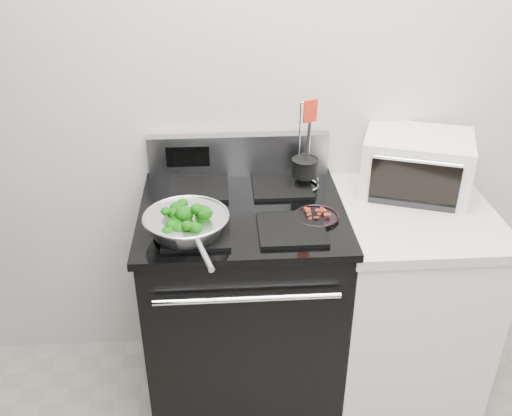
{
  "coord_description": "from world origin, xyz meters",
  "views": [
    {
      "loc": [
        -0.37,
        -0.49,
        2.03
      ],
      "look_at": [
        -0.25,
        1.36,
        0.98
      ],
      "focal_mm": 40.0,
      "sensor_mm": 36.0,
      "label": 1
    }
  ],
  "objects": [
    {
      "name": "toaster_oven",
      "position": [
        0.42,
        1.58,
        1.04
      ],
      "size": [
        0.5,
        0.44,
        0.24
      ],
      "rotation": [
        0.0,
        0.0,
        -0.34
      ],
      "color": "white",
      "rests_on": "counter"
    },
    {
      "name": "gas_range",
      "position": [
        -0.3,
        1.41,
        0.49
      ],
      "size": [
        0.79,
        0.69,
        1.13
      ],
      "color": "black",
      "rests_on": "floor"
    },
    {
      "name": "counter",
      "position": [
        0.39,
        1.41,
        0.46
      ],
      "size": [
        0.62,
        0.68,
        0.92
      ],
      "color": "white",
      "rests_on": "floor"
    },
    {
      "name": "back_wall",
      "position": [
        0.0,
        1.75,
        1.35
      ],
      "size": [
        4.0,
        0.02,
        2.7
      ],
      "primitive_type": "cube",
      "color": "silver",
      "rests_on": "ground"
    },
    {
      "name": "skillet",
      "position": [
        -0.5,
        1.24,
        1.0
      ],
      "size": [
        0.31,
        0.48,
        0.07
      ],
      "rotation": [
        0.0,
        0.0,
        0.28
      ],
      "color": "silver",
      "rests_on": "gas_range"
    },
    {
      "name": "utensil_holder",
      "position": [
        -0.04,
        1.58,
        1.02
      ],
      "size": [
        0.12,
        0.12,
        0.38
      ],
      "rotation": [
        0.0,
        0.0,
        0.35
      ],
      "color": "silver",
      "rests_on": "gas_range"
    },
    {
      "name": "bacon_plate",
      "position": [
        -0.03,
        1.32,
        0.97
      ],
      "size": [
        0.17,
        0.17,
        0.04
      ],
      "rotation": [
        0.0,
        0.0,
        -0.22
      ],
      "color": "black",
      "rests_on": "gas_range"
    },
    {
      "name": "broccoli_pile",
      "position": [
        -0.5,
        1.24,
        1.02
      ],
      "size": [
        0.24,
        0.24,
        0.08
      ],
      "primitive_type": null,
      "color": "black",
      "rests_on": "skillet"
    }
  ]
}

